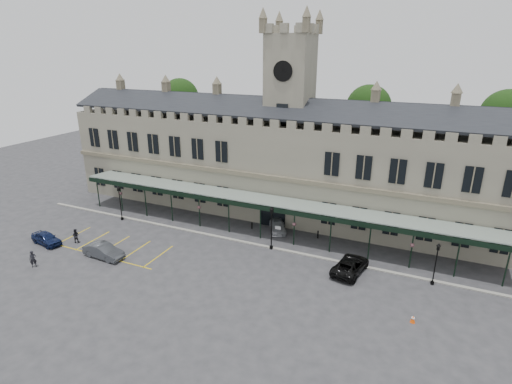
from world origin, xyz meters
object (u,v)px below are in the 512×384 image
at_px(traffic_cone, 413,319).
at_px(car_left_a, 46,238).
at_px(lamp_post_right, 436,260).
at_px(sign_board, 278,231).
at_px(car_taxi, 277,225).
at_px(car_van, 350,265).
at_px(clock_tower, 289,112).
at_px(person_a, 33,259).
at_px(person_b, 76,236).
at_px(lamp_post_left, 120,200).
at_px(lamp_post_mid, 272,224).
at_px(car_left_b, 103,251).
at_px(station_building, 288,165).

relative_size(traffic_cone, car_left_a, 0.15).
bearing_deg(lamp_post_right, traffic_cone, -101.04).
distance_m(sign_board, car_taxi, 1.39).
bearing_deg(car_van, traffic_cone, 147.35).
relative_size(clock_tower, traffic_cone, 39.98).
relative_size(lamp_post_right, car_left_a, 1.05).
relative_size(sign_board, car_van, 0.22).
bearing_deg(person_a, sign_board, -8.71).
bearing_deg(car_van, person_b, 21.89).
xyz_separation_m(lamp_post_left, car_left_a, (-2.94, -8.61, -2.01)).
distance_m(lamp_post_right, person_a, 38.26).
bearing_deg(lamp_post_mid, car_left_b, -149.68).
relative_size(station_building, car_van, 11.56).
relative_size(clock_tower, car_left_b, 5.47).
height_order(sign_board, car_taxi, car_taxi).
bearing_deg(lamp_post_mid, lamp_post_right, -1.52).
height_order(car_left_a, person_b, person_b).
relative_size(lamp_post_left, traffic_cone, 7.32).
height_order(lamp_post_mid, sign_board, lamp_post_mid).
distance_m(station_building, clock_tower, 6.64).
height_order(car_left_b, car_taxi, car_left_b).
relative_size(person_a, person_b, 1.06).
bearing_deg(lamp_post_mid, station_building, 101.21).
bearing_deg(car_left_b, person_b, 78.55).
xyz_separation_m(clock_tower, person_a, (-17.91, -23.74, -12.25)).
height_order(clock_tower, sign_board, clock_tower).
bearing_deg(car_left_b, car_van, -69.71).
relative_size(lamp_post_left, lamp_post_right, 1.08).
relative_size(car_left_a, car_left_b, 0.89).
xyz_separation_m(clock_tower, person_b, (-18.30, -18.11, -12.29)).
bearing_deg(car_taxi, car_left_b, -162.78).
relative_size(traffic_cone, car_left_b, 0.14).
xyz_separation_m(station_building, clock_tower, (0.00, 0.09, 6.64)).
height_order(sign_board, car_left_a, car_left_a).
xyz_separation_m(lamp_post_left, lamp_post_right, (36.22, 0.01, -0.20)).
bearing_deg(person_b, car_taxi, -175.61).
height_order(station_building, car_left_b, station_building).
bearing_deg(person_a, car_left_a, 78.48).
bearing_deg(car_left_b, person_a, 133.72).
bearing_deg(sign_board, lamp_post_right, -17.98).
distance_m(clock_tower, person_a, 32.16).
bearing_deg(car_taxi, traffic_cone, -62.67).
xyz_separation_m(traffic_cone, car_van, (-6.08, 5.58, 0.42)).
distance_m(station_building, lamp_post_mid, 11.33).
xyz_separation_m(station_building, lamp_post_mid, (2.09, -10.56, -3.54)).
relative_size(clock_tower, lamp_post_left, 5.46).
relative_size(clock_tower, person_b, 15.12).
height_order(traffic_cone, car_left_b, car_left_b).
bearing_deg(clock_tower, lamp_post_right, -31.36).
relative_size(car_van, person_b, 3.16).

